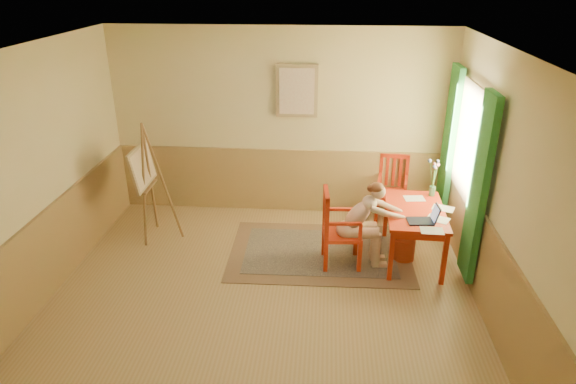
# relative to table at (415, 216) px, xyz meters

# --- Properties ---
(room) EXTENTS (5.04, 4.54, 2.84)m
(room) POSITION_rel_table_xyz_m (-1.85, -0.87, 0.77)
(room) COLOR tan
(room) RESTS_ON ground
(wainscot) EXTENTS (5.00, 4.50, 1.00)m
(wainscot) POSITION_rel_table_xyz_m (-1.85, -0.08, -0.13)
(wainscot) COLOR tan
(wainscot) RESTS_ON room
(window) EXTENTS (0.12, 2.01, 2.20)m
(window) POSITION_rel_table_xyz_m (0.57, 0.23, 0.71)
(window) COLOR white
(window) RESTS_ON room
(wall_portrait) EXTENTS (0.60, 0.05, 0.76)m
(wall_portrait) POSITION_rel_table_xyz_m (-1.60, 1.33, 1.27)
(wall_portrait) COLOR #9E855A
(wall_portrait) RESTS_ON room
(rug) EXTENTS (2.43, 1.64, 0.02)m
(rug) POSITION_rel_table_xyz_m (-1.20, 0.06, -0.62)
(rug) COLOR #8C7251
(rug) RESTS_ON room
(table) EXTENTS (0.77, 1.23, 0.72)m
(table) POSITION_rel_table_xyz_m (0.00, 0.00, 0.00)
(table) COLOR red
(table) RESTS_ON room
(chair_left) EXTENTS (0.50, 0.49, 1.03)m
(chair_left) POSITION_rel_table_xyz_m (-0.98, -0.21, -0.12)
(chair_left) COLOR red
(chair_left) RESTS_ON room
(chair_back) EXTENTS (0.50, 0.52, 0.99)m
(chair_back) POSITION_rel_table_xyz_m (-0.15, 1.17, -0.14)
(chair_back) COLOR red
(chair_back) RESTS_ON room
(figure) EXTENTS (0.86, 0.39, 1.14)m
(figure) POSITION_rel_table_xyz_m (-0.66, -0.19, 0.00)
(figure) COLOR beige
(figure) RESTS_ON room
(laptop) EXTENTS (0.37, 0.24, 0.22)m
(laptop) POSITION_rel_table_xyz_m (0.06, -0.34, 0.13)
(laptop) COLOR #1E2338
(laptop) RESTS_ON table
(papers) EXTENTS (0.62, 1.10, 0.00)m
(papers) POSITION_rel_table_xyz_m (0.18, -0.11, 0.09)
(papers) COLOR white
(papers) RESTS_ON table
(vase) EXTENTS (0.17, 0.25, 0.50)m
(vase) POSITION_rel_table_xyz_m (0.28, 0.46, 0.32)
(vase) COLOR #3F724C
(vase) RESTS_ON table
(wastebasket) EXTENTS (0.33, 0.33, 0.31)m
(wastebasket) POSITION_rel_table_xyz_m (-0.10, -0.01, -0.47)
(wastebasket) COLOR #B73F23
(wastebasket) RESTS_ON room
(easel) EXTENTS (0.56, 0.74, 1.68)m
(easel) POSITION_rel_table_xyz_m (-3.60, 0.34, 0.36)
(easel) COLOR brown
(easel) RESTS_ON room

